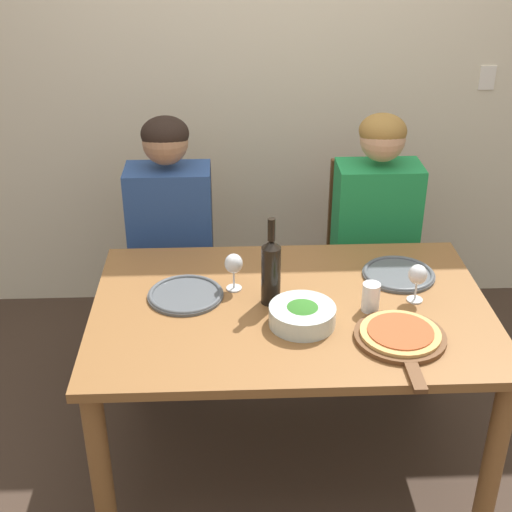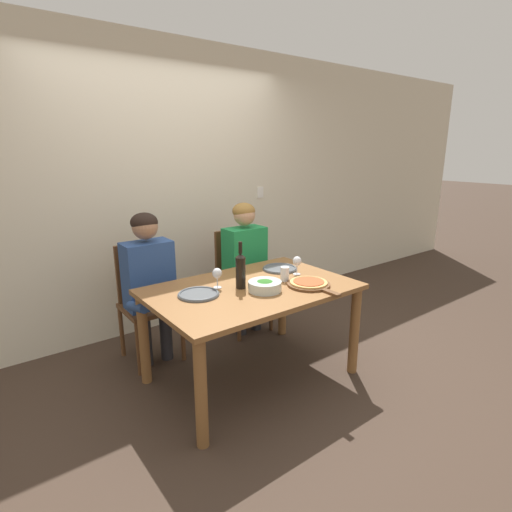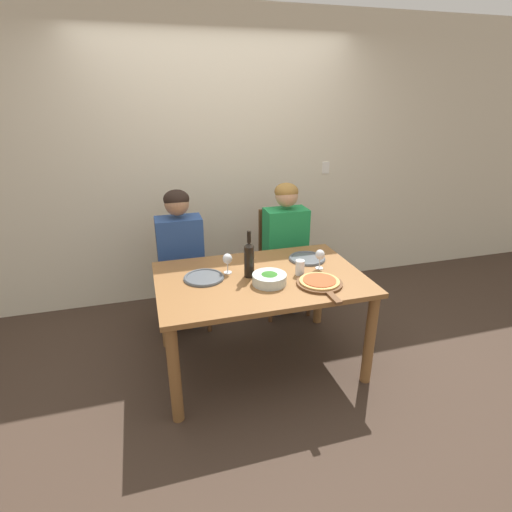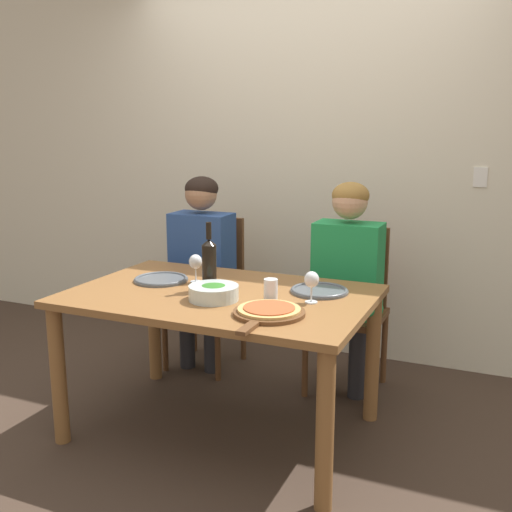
{
  "view_description": "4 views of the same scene",
  "coord_description": "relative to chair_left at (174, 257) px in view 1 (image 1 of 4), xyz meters",
  "views": [
    {
      "loc": [
        -0.23,
        -2.24,
        2.16
      ],
      "look_at": [
        -0.13,
        0.05,
        0.93
      ],
      "focal_mm": 50.0,
      "sensor_mm": 36.0,
      "label": 1
    },
    {
      "loc": [
        -1.65,
        -2.23,
        1.73
      ],
      "look_at": [
        0.11,
        0.08,
        0.94
      ],
      "focal_mm": 28.0,
      "sensor_mm": 36.0,
      "label": 2
    },
    {
      "loc": [
        -0.75,
        -2.49,
        1.97
      ],
      "look_at": [
        0.0,
        0.12,
        0.85
      ],
      "focal_mm": 28.0,
      "sensor_mm": 36.0,
      "label": 3
    },
    {
      "loc": [
        1.31,
        -2.56,
        1.55
      ],
      "look_at": [
        0.13,
        0.14,
        0.91
      ],
      "focal_mm": 42.0,
      "sensor_mm": 36.0,
      "label": 4
    }
  ],
  "objects": [
    {
      "name": "dinner_plate_left",
      "position": [
        0.1,
        -0.74,
        0.23
      ],
      "size": [
        0.29,
        0.29,
        0.02
      ],
      "color": "#4C5156",
      "rests_on": "dining_table"
    },
    {
      "name": "wine_glass_left",
      "position": [
        0.28,
        -0.69,
        0.32
      ],
      "size": [
        0.07,
        0.07,
        0.15
      ],
      "color": "silver",
      "rests_on": "dining_table"
    },
    {
      "name": "chair_left",
      "position": [
        0.0,
        0.0,
        0.0
      ],
      "size": [
        0.42,
        0.42,
        0.97
      ],
      "color": "brown",
      "rests_on": "ground"
    },
    {
      "name": "water_tumbler",
      "position": [
        0.78,
        -0.86,
        0.27
      ],
      "size": [
        0.07,
        0.07,
        0.11
      ],
      "color": "silver",
      "rests_on": "dining_table"
    },
    {
      "name": "ground_plane",
      "position": [
        0.49,
        -0.82,
        -0.52
      ],
      "size": [
        40.0,
        40.0,
        0.0
      ],
      "primitive_type": "plane",
      "color": "#3D2D23"
    },
    {
      "name": "person_woman",
      "position": [
        0.0,
        -0.11,
        0.23
      ],
      "size": [
        0.47,
        0.51,
        1.25
      ],
      "color": "#28282D",
      "rests_on": "ground"
    },
    {
      "name": "wine_bottle",
      "position": [
        0.42,
        -0.79,
        0.36
      ],
      "size": [
        0.07,
        0.07,
        0.35
      ],
      "color": "black",
      "rests_on": "dining_table"
    },
    {
      "name": "back_wall",
      "position": [
        0.49,
        0.53,
        0.83
      ],
      "size": [
        10.0,
        0.06,
        2.7
      ],
      "color": "beige",
      "rests_on": "ground"
    },
    {
      "name": "person_man",
      "position": [
        0.95,
        -0.11,
        0.23
      ],
      "size": [
        0.47,
        0.51,
        1.25
      ],
      "color": "#28282D",
      "rests_on": "ground"
    },
    {
      "name": "broccoli_bowl",
      "position": [
        0.52,
        -0.94,
        0.26
      ],
      "size": [
        0.24,
        0.24,
        0.08
      ],
      "color": "silver",
      "rests_on": "dining_table"
    },
    {
      "name": "dining_table",
      "position": [
        0.49,
        -0.82,
        0.11
      ],
      "size": [
        1.48,
        0.97,
        0.74
      ],
      "color": "brown",
      "rests_on": "ground"
    },
    {
      "name": "pizza_on_board",
      "position": [
        0.85,
        -1.05,
        0.23
      ],
      "size": [
        0.32,
        0.46,
        0.04
      ],
      "color": "brown",
      "rests_on": "dining_table"
    },
    {
      "name": "wine_glass_right",
      "position": [
        0.96,
        -0.8,
        0.32
      ],
      "size": [
        0.07,
        0.07,
        0.15
      ],
      "color": "silver",
      "rests_on": "dining_table"
    },
    {
      "name": "dinner_plate_right",
      "position": [
        0.94,
        -0.61,
        0.23
      ],
      "size": [
        0.29,
        0.29,
        0.02
      ],
      "color": "#4C5156",
      "rests_on": "dining_table"
    },
    {
      "name": "chair_right",
      "position": [
        0.95,
        0.0,
        0.0
      ],
      "size": [
        0.42,
        0.42,
        0.97
      ],
      "color": "brown",
      "rests_on": "ground"
    }
  ]
}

